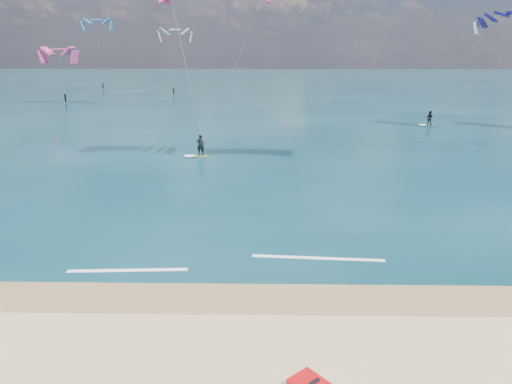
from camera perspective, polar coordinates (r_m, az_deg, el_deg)
ground at (r=52.89m, az=-1.17°, el=7.79°), size 320.00×320.00×0.00m
wet_sand_strip at (r=17.63m, az=-5.71°, el=-12.89°), size 320.00×2.40×0.01m
sea at (r=116.46m, az=0.01°, el=13.10°), size 320.00×200.00×0.04m
kitesurfer_main at (r=36.15m, az=-6.03°, el=16.59°), size 9.31×6.29×15.88m
kitesurfer_far at (r=57.45m, az=25.23°, el=14.07°), size 11.41×8.80×13.83m
shoreline_foam at (r=19.92m, az=-2.94°, el=-8.92°), size 13.53×1.88×0.01m
distant_kites at (r=94.96m, az=-16.91°, el=15.14°), size 24.63×28.18×14.72m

